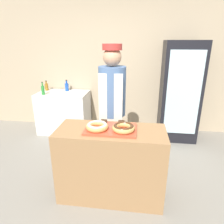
% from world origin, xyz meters
% --- Properties ---
extents(ground_plane, '(14.00, 14.00, 0.00)m').
position_xyz_m(ground_plane, '(0.00, 0.00, 0.00)').
color(ground_plane, gray).
extents(wall_back, '(8.00, 0.06, 2.70)m').
position_xyz_m(wall_back, '(0.00, 2.13, 1.35)').
color(wall_back, tan).
rests_on(wall_back, ground_plane).
extents(display_counter, '(1.24, 0.53, 0.89)m').
position_xyz_m(display_counter, '(0.00, 0.00, 0.44)').
color(display_counter, '#997047').
rests_on(display_counter, ground_plane).
extents(serving_tray, '(0.57, 0.38, 0.02)m').
position_xyz_m(serving_tray, '(0.00, 0.00, 0.90)').
color(serving_tray, '#D84C33').
rests_on(serving_tray, display_counter).
extents(donut_light_glaze, '(0.25, 0.25, 0.07)m').
position_xyz_m(donut_light_glaze, '(-0.15, -0.05, 0.95)').
color(donut_light_glaze, tan).
rests_on(donut_light_glaze, serving_tray).
extents(donut_chocolate_glaze, '(0.25, 0.25, 0.07)m').
position_xyz_m(donut_chocolate_glaze, '(0.15, -0.05, 0.95)').
color(donut_chocolate_glaze, tan).
rests_on(donut_chocolate_glaze, serving_tray).
extents(brownie_back_left, '(0.07, 0.07, 0.03)m').
position_xyz_m(brownie_back_left, '(-0.10, 0.14, 0.93)').
color(brownie_back_left, '#382111').
rests_on(brownie_back_left, serving_tray).
extents(brownie_back_right, '(0.07, 0.07, 0.03)m').
position_xyz_m(brownie_back_right, '(0.10, 0.14, 0.93)').
color(brownie_back_right, '#382111').
rests_on(brownie_back_right, serving_tray).
extents(baker_person, '(0.36, 0.36, 1.80)m').
position_xyz_m(baker_person, '(-0.06, 0.55, 0.96)').
color(baker_person, '#4C4C51').
rests_on(baker_person, ground_plane).
extents(beverage_fridge, '(0.70, 0.59, 1.85)m').
position_xyz_m(beverage_fridge, '(1.07, 1.75, 0.92)').
color(beverage_fridge, black).
rests_on(beverage_fridge, ground_plane).
extents(chest_freezer, '(1.01, 0.63, 0.84)m').
position_xyz_m(chest_freezer, '(-1.23, 1.75, 0.42)').
color(chest_freezer, silver).
rests_on(chest_freezer, ground_plane).
extents(bottle_blue, '(0.08, 0.08, 0.23)m').
position_xyz_m(bottle_blue, '(-1.19, 1.92, 0.93)').
color(bottle_blue, '#1E4CB2').
rests_on(bottle_blue, chest_freezer).
extents(bottle_amber, '(0.07, 0.07, 0.21)m').
position_xyz_m(bottle_amber, '(-1.63, 1.90, 0.92)').
color(bottle_amber, '#99661E').
rests_on(bottle_amber, chest_freezer).
extents(bottle_green, '(0.06, 0.06, 0.25)m').
position_xyz_m(bottle_green, '(-1.54, 1.55, 0.94)').
color(bottle_green, '#2D8C38').
rests_on(bottle_green, chest_freezer).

